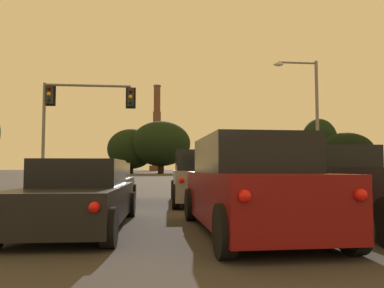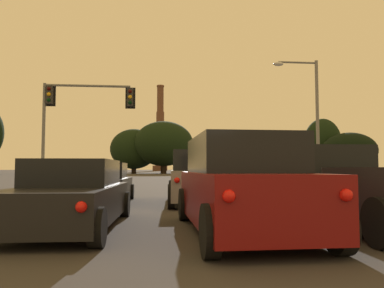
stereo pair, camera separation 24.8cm
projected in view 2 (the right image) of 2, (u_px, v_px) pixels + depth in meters
The scene contains 15 objects.
hatchback_right_lane_front at pixel (276, 184), 14.10m from camera, with size 1.97×4.13×1.44m.
sedan_left_lane_second at pixel (72, 196), 7.75m from camera, with size 2.11×4.75×1.43m.
pickup_truck_right_lane_second at pixel (354, 188), 8.39m from camera, with size 2.18×5.51×1.82m.
hatchback_left_lane_front at pixel (104, 184), 13.39m from camera, with size 1.95×4.12×1.44m.
suv_center_lane_front at pixel (198, 178), 13.43m from camera, with size 2.28×4.97×1.86m.
suv_center_lane_second at pixel (242, 186), 7.22m from camera, with size 2.20×4.94×1.86m.
traffic_light_overhead_left at pixel (75, 109), 21.38m from camera, with size 5.32×0.50×6.09m.
traffic_light_far_right at pixel (214, 152), 58.64m from camera, with size 0.78×0.50×5.79m.
street_lamp at pixel (310, 109), 23.15m from camera, with size 2.86×0.36×7.97m.
smokestack at pixel (160, 137), 179.50m from camera, with size 7.04×7.04×41.35m.
treeline_far_left at pixel (164, 146), 91.11m from camera, with size 10.09×9.08×11.07m.
treeline_center_left at pixel (164, 144), 85.36m from camera, with size 13.47×12.12×11.99m.
treeline_right_mid at pixel (349, 151), 86.65m from camera, with size 12.56×11.31×9.53m.
treeline_left_mid at pixel (134, 149), 87.89m from camera, with size 11.10×9.99×10.48m.
treeline_far_right at pixel (323, 143), 94.21m from camera, with size 9.26×8.34×13.77m.
Camera 2 is at (-1.40, -0.44, 1.24)m, focal length 35.00 mm.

